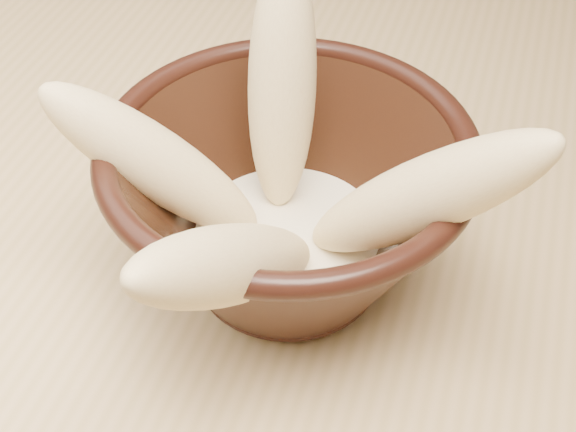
# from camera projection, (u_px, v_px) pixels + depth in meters

# --- Properties ---
(table) EXTENTS (1.20, 0.80, 0.75)m
(table) POSITION_uv_depth(u_px,v_px,m) (326.00, 275.00, 0.65)
(table) COLOR tan
(table) RESTS_ON ground
(bowl) EXTENTS (0.23, 0.23, 0.12)m
(bowl) POSITION_uv_depth(u_px,v_px,m) (288.00, 204.00, 0.50)
(bowl) COLOR black
(bowl) RESTS_ON table
(milk_puddle) EXTENTS (0.13, 0.13, 0.02)m
(milk_puddle) POSITION_uv_depth(u_px,v_px,m) (288.00, 238.00, 0.52)
(milk_puddle) COLOR #F5E7C5
(milk_puddle) RESTS_ON bowl
(banana_upright) EXTENTS (0.05, 0.08, 0.17)m
(banana_upright) POSITION_uv_depth(u_px,v_px,m) (282.00, 88.00, 0.49)
(banana_upright) COLOR #E2C385
(banana_upright) RESTS_ON bowl
(banana_left) EXTENTS (0.15, 0.09, 0.14)m
(banana_left) POSITION_uv_depth(u_px,v_px,m) (157.00, 164.00, 0.47)
(banana_left) COLOR #E2C385
(banana_left) RESTS_ON bowl
(banana_right) EXTENTS (0.16, 0.08, 0.17)m
(banana_right) POSITION_uv_depth(u_px,v_px,m) (419.00, 198.00, 0.44)
(banana_right) COLOR #E2C385
(banana_right) RESTS_ON bowl
(banana_front) EXTENTS (0.08, 0.18, 0.16)m
(banana_front) POSITION_uv_depth(u_px,v_px,m) (233.00, 264.00, 0.41)
(banana_front) COLOR #E2C385
(banana_front) RESTS_ON bowl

